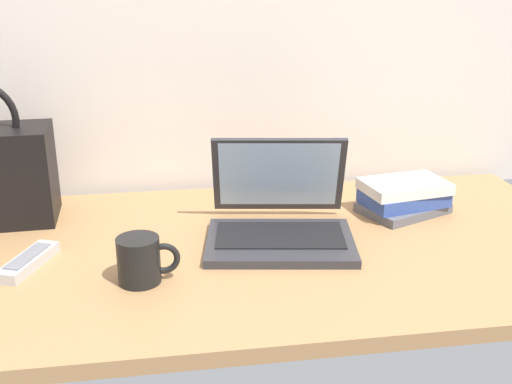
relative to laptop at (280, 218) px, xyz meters
name	(u,v)px	position (x,y,z in m)	size (l,w,h in m)	color
desk	(233,253)	(-0.11, -0.04, -0.06)	(1.60, 0.76, 0.03)	#A87A4C
laptop	(280,218)	(0.00, 0.00, 0.00)	(0.35, 0.34, 0.21)	#2D2D33
coffee_mug	(140,259)	(-0.30, -0.17, 0.00)	(0.12, 0.08, 0.09)	black
remote_control_near	(28,261)	(-0.52, -0.07, -0.03)	(0.10, 0.17, 0.02)	#B7B7B7
book_stack	(404,197)	(0.32, 0.10, -0.01)	(0.23, 0.20, 0.08)	#595960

